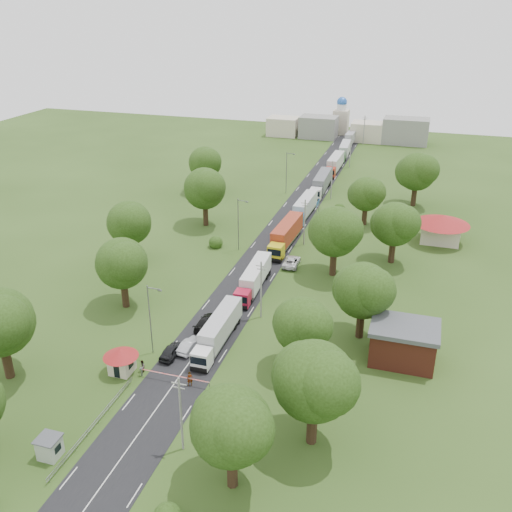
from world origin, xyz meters
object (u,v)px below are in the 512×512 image
at_px(pedestrian_near, 190,379).
at_px(car_lane_front, 171,351).
at_px(info_sign, 318,206).
at_px(truck_0, 218,330).
at_px(boom_barrier, 165,374).
at_px(guard_booth, 121,358).
at_px(car_lane_mid, 190,345).

bearing_deg(pedestrian_near, car_lane_front, 110.48).
relative_size(info_sign, truck_0, 0.30).
bearing_deg(boom_barrier, pedestrian_near, -0.40).
distance_m(guard_booth, truck_0, 13.37).
distance_m(info_sign, car_lane_mid, 53.41).
xyz_separation_m(guard_booth, pedestrian_near, (9.20, -0.02, -1.21)).
height_order(boom_barrier, car_lane_mid, car_lane_mid).
xyz_separation_m(guard_booth, car_lane_front, (4.39, 5.00, -1.39)).
bearing_deg(car_lane_front, pedestrian_near, 134.39).
bearing_deg(info_sign, car_lane_mid, -96.67).
xyz_separation_m(guard_booth, car_lane_mid, (6.20, 7.00, -1.40)).
bearing_deg(car_lane_front, guard_booth, 49.36).
bearing_deg(guard_booth, info_sign, 78.32).
distance_m(boom_barrier, pedestrian_near, 3.36).
relative_size(car_lane_front, car_lane_mid, 0.98).
bearing_deg(boom_barrier, car_lane_mid, 87.08).
height_order(info_sign, pedestrian_near, info_sign).
xyz_separation_m(info_sign, car_lane_front, (-8.01, -55.00, -2.22)).
bearing_deg(car_lane_mid, truck_0, -131.17).
bearing_deg(boom_barrier, guard_booth, -179.99).
relative_size(boom_barrier, info_sign, 2.25).
distance_m(boom_barrier, truck_0, 10.31).
height_order(guard_booth, info_sign, info_sign).
relative_size(boom_barrier, car_lane_front, 2.02).
distance_m(boom_barrier, guard_booth, 5.98).
height_order(truck_0, pedestrian_near, truck_0).
distance_m(guard_booth, car_lane_mid, 9.46).
height_order(guard_booth, car_lane_front, guard_booth).
height_order(car_lane_front, car_lane_mid, car_lane_front).
relative_size(car_lane_front, pedestrian_near, 2.40).
bearing_deg(guard_booth, car_lane_front, 48.71).
xyz_separation_m(boom_barrier, info_sign, (6.56, 60.00, 2.11)).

